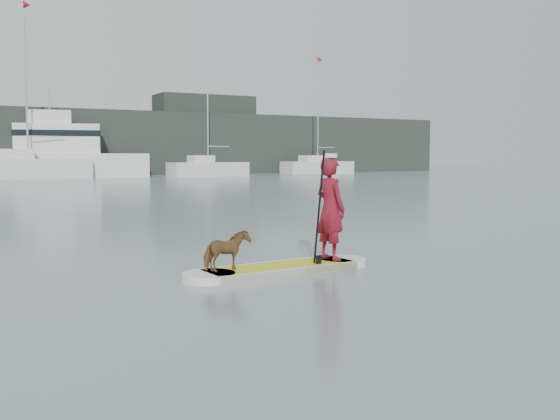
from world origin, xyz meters
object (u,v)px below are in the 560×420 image
dog (226,251)px  sailboat_e (208,168)px  paddleboard (280,269)px  sailboat_d (28,166)px  sailboat_f (317,166)px  motor_yacht_a (67,153)px  paddler (330,209)px

dog → sailboat_e: (16.65, 42.87, 0.31)m
paddleboard → sailboat_e: 45.60m
sailboat_e → sailboat_d: bearing=168.1°
dog → sailboat_d: 44.67m
paddleboard → sailboat_f: 53.71m
sailboat_e → motor_yacht_a: 11.88m
dog → paddleboard: bearing=-98.4°
paddleboard → motor_yacht_a: (4.42, 46.30, 2.01)m
paddler → dog: (-1.93, -0.13, -0.55)m
paddleboard → motor_yacht_a: size_ratio=0.26×
sailboat_f → paddleboard: bearing=-128.0°
paddler → sailboat_e: sailboat_e is taller
paddleboard → motor_yacht_a: motor_yacht_a is taller
paddleboard → sailboat_d: bearing=84.8°
dog → sailboat_e: bearing=-33.4°
sailboat_d → sailboat_f: sailboat_d is taller
paddler → motor_yacht_a: 46.38m
paddleboard → motor_yacht_a: 46.55m
paddler → sailboat_f: sailboat_f is taller
sailboat_d → motor_yacht_a: 3.91m
sailboat_d → sailboat_f: (27.52, 0.89, -0.21)m
dog → sailboat_f: (29.57, 45.51, 0.36)m
paddleboard → sailboat_e: bearing=66.1°
paddleboard → dog: size_ratio=4.56×
sailboat_e → motor_yacht_a: sailboat_e is taller
paddler → paddleboard: bearing=85.3°
paddleboard → sailboat_f: (28.62, 45.44, 0.72)m
paddleboard → sailboat_f: size_ratio=0.28×
paddler → sailboat_d: size_ratio=0.12×
dog → motor_yacht_a: (5.37, 46.36, 1.64)m
dog → sailboat_f: bearing=-45.2°
dog → motor_yacht_a: 46.70m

